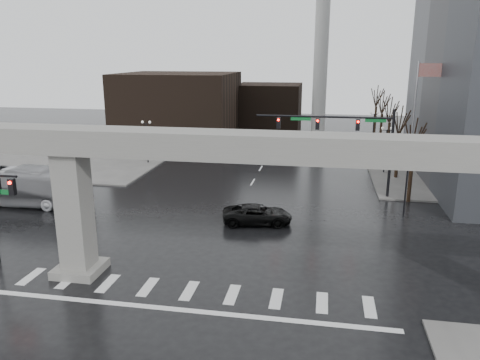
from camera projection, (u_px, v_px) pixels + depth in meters
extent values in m
plane|color=black|center=(194.00, 282.00, 26.63)|extent=(160.00, 160.00, 0.00)
cube|color=slate|center=(84.00, 147.00, 65.28)|extent=(28.00, 36.00, 0.15)
cube|color=gray|center=(190.00, 144.00, 24.55)|extent=(48.00, 2.20, 1.40)
cube|color=gray|center=(75.00, 215.00, 26.88)|extent=(1.60, 1.60, 7.30)
cube|color=gray|center=(80.00, 269.00, 27.76)|extent=(2.60, 2.60, 0.50)
cube|color=black|center=(178.00, 108.00, 67.64)|extent=(16.00, 14.00, 10.00)
cube|color=black|center=(269.00, 109.00, 75.34)|extent=(10.00, 10.00, 8.00)
cylinder|color=beige|center=(322.00, 36.00, 65.41)|extent=(2.00, 2.00, 30.00)
cylinder|color=gray|center=(317.00, 138.00, 69.16)|extent=(3.60, 3.60, 1.20)
cylinder|color=black|center=(391.00, 155.00, 41.26)|extent=(0.24, 0.24, 8.00)
cylinder|color=black|center=(324.00, 117.00, 41.46)|extent=(12.00, 0.18, 0.18)
cube|color=black|center=(358.00, 125.00, 41.11)|extent=(0.35, 0.30, 1.00)
cube|color=black|center=(318.00, 124.00, 41.71)|extent=(0.35, 0.30, 1.00)
cube|color=black|center=(278.00, 123.00, 42.31)|extent=(0.35, 0.30, 1.00)
sphere|color=#FF0C05|center=(358.00, 122.00, 40.86)|extent=(0.20, 0.20, 0.20)
cube|color=#0E6328|center=(376.00, 120.00, 40.74)|extent=(1.80, 0.05, 0.35)
cube|color=#0E6328|center=(301.00, 119.00, 41.85)|extent=(1.80, 0.05, 0.35)
cylinder|color=black|center=(2.00, 176.00, 27.67)|extent=(2.00, 0.14, 0.14)
cube|color=black|center=(12.00, 187.00, 27.74)|extent=(0.35, 0.30, 1.00)
cylinder|color=silver|center=(413.00, 127.00, 43.40)|extent=(0.12, 0.12, 12.00)
cube|color=red|center=(430.00, 70.00, 41.88)|extent=(2.00, 0.03, 1.20)
cylinder|color=black|center=(406.00, 187.00, 37.00)|extent=(0.14, 0.14, 4.80)
cube|color=black|center=(409.00, 158.00, 36.38)|extent=(0.90, 0.06, 0.06)
sphere|color=silver|center=(403.00, 155.00, 36.41)|extent=(0.32, 0.32, 0.32)
sphere|color=silver|center=(415.00, 156.00, 36.25)|extent=(0.32, 0.32, 0.32)
cylinder|color=black|center=(385.00, 152.00, 50.30)|extent=(0.14, 0.14, 4.80)
cube|color=black|center=(387.00, 130.00, 49.69)|extent=(0.90, 0.06, 0.06)
sphere|color=silver|center=(383.00, 128.00, 49.71)|extent=(0.32, 0.32, 0.32)
sphere|color=silver|center=(392.00, 129.00, 49.56)|extent=(0.32, 0.32, 0.32)
cylinder|color=black|center=(373.00, 131.00, 63.60)|extent=(0.14, 0.14, 4.80)
cube|color=black|center=(374.00, 114.00, 62.99)|extent=(0.90, 0.06, 0.06)
sphere|color=silver|center=(371.00, 113.00, 63.02)|extent=(0.32, 0.32, 0.32)
sphere|color=silver|center=(378.00, 113.00, 62.86)|extent=(0.32, 0.32, 0.32)
cylinder|color=black|center=(90.00, 172.00, 41.62)|extent=(0.14, 0.14, 4.80)
cube|color=black|center=(87.00, 146.00, 41.01)|extent=(0.90, 0.06, 0.06)
sphere|color=silver|center=(82.00, 144.00, 41.04)|extent=(0.32, 0.32, 0.32)
sphere|color=silver|center=(92.00, 144.00, 40.88)|extent=(0.32, 0.32, 0.32)
cylinder|color=black|center=(147.00, 144.00, 54.93)|extent=(0.14, 0.14, 4.80)
cube|color=black|center=(146.00, 124.00, 54.31)|extent=(0.90, 0.06, 0.06)
sphere|color=silver|center=(142.00, 122.00, 54.34)|extent=(0.32, 0.32, 0.32)
sphere|color=silver|center=(150.00, 122.00, 54.19)|extent=(0.32, 0.32, 0.32)
cylinder|color=black|center=(182.00, 126.00, 68.23)|extent=(0.14, 0.14, 4.80)
cube|color=black|center=(182.00, 110.00, 67.62)|extent=(0.90, 0.06, 0.06)
sphere|color=silver|center=(179.00, 109.00, 67.64)|extent=(0.32, 0.32, 0.32)
sphere|color=silver|center=(185.00, 109.00, 67.49)|extent=(0.32, 0.32, 0.32)
cylinder|color=black|center=(411.00, 177.00, 40.66)|extent=(0.34, 0.34, 4.55)
cylinder|color=black|center=(415.00, 134.00, 39.68)|extent=(0.12, 1.52, 2.98)
cylinder|color=black|center=(420.00, 136.00, 39.90)|extent=(0.83, 1.14, 2.51)
cylinder|color=black|center=(397.00, 157.00, 48.25)|extent=(0.34, 0.34, 4.66)
cylinder|color=black|center=(401.00, 120.00, 47.25)|extent=(0.12, 1.55, 3.05)
cylinder|color=black|center=(405.00, 122.00, 47.46)|extent=(0.85, 1.16, 2.57)
cylinder|color=black|center=(388.00, 142.00, 55.83)|extent=(0.34, 0.34, 4.76)
cylinder|color=black|center=(391.00, 110.00, 54.82)|extent=(0.12, 1.59, 3.11)
cylinder|color=black|center=(395.00, 112.00, 55.03)|extent=(0.86, 1.18, 2.62)
cylinder|color=black|center=(381.00, 131.00, 63.42)|extent=(0.34, 0.34, 4.87)
cylinder|color=black|center=(383.00, 102.00, 62.38)|extent=(0.12, 1.62, 3.18)
cylinder|color=black|center=(387.00, 104.00, 62.60)|extent=(0.88, 1.20, 2.68)
cylinder|color=black|center=(375.00, 123.00, 71.01)|extent=(0.34, 0.34, 4.97)
cylinder|color=black|center=(377.00, 96.00, 69.95)|extent=(0.12, 1.65, 3.25)
cylinder|color=black|center=(380.00, 97.00, 70.17)|extent=(0.89, 1.23, 2.74)
imported|color=black|center=(257.00, 214.00, 35.70)|extent=(5.60, 3.25, 1.47)
imported|color=#959499|center=(21.00, 186.00, 39.97)|extent=(11.99, 2.97, 3.33)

